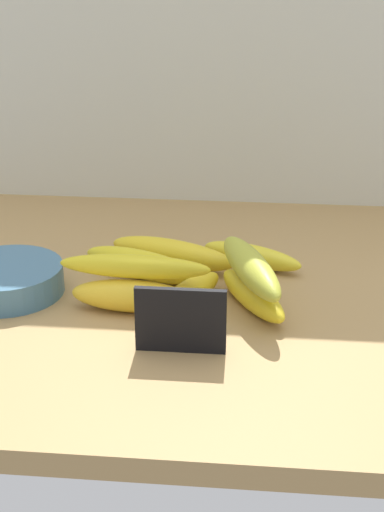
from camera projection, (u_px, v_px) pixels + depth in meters
The scene contains 12 objects.
counter_top at pixel (194, 299), 110.02cm from camera, with size 110.00×76.00×3.00cm, color #AA844F.
back_wall at pixel (215, 23), 132.27cm from camera, with size 130.00×2.00×70.00cm, color beige.
chalkboard_sign at pixel (185, 323), 92.18cm from camera, with size 11.00×1.80×8.40cm.
fruit_bowl at pixel (7, 279), 107.72cm from camera, with size 15.89×15.89×4.00cm, color teal.
banana_0 at pixel (253, 295), 103.44cm from camera, with size 15.80×3.84×3.84cm, color yellow.
banana_1 at pixel (252, 256), 116.06cm from camera, with size 16.07×3.43×3.43cm, color yellow.
banana_2 at pixel (186, 296), 103.24cm from camera, with size 15.84×3.74×3.74cm, color yellow.
banana_3 at pixel (132, 296), 102.52cm from camera, with size 16.50×4.40×4.40cm, color yellow.
banana_4 at pixel (172, 253), 115.91cm from camera, with size 20.30×4.27×4.27cm, color yellow.
banana_5 at pixel (143, 265), 112.08cm from camera, with size 19.85×4.22×4.22cm, color yellow.
banana_6 at pixel (135, 266), 102.06cm from camera, with size 20.38×3.22×3.22cm, color yellow.
banana_7 at pixel (251, 267), 101.98cm from camera, with size 19.68×4.25×4.25cm, color gold.
Camera 1 is at (9.17, -98.04, 50.97)cm, focal length 54.00 mm.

